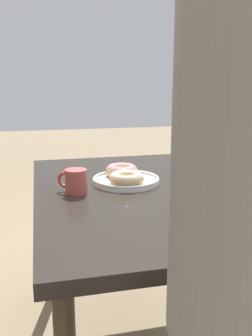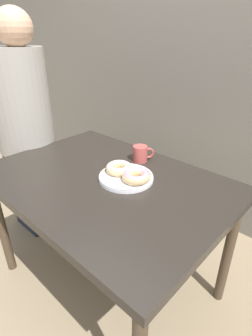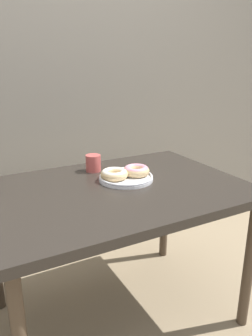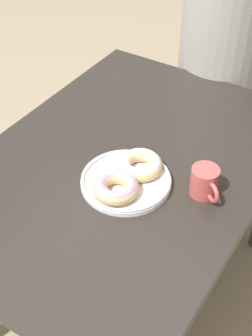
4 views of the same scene
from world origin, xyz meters
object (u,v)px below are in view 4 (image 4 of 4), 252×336
Objects in this scene: dining_table at (124,178)px; person_figure at (226,39)px; coffee_mug at (204,182)px; donut_plate at (127,178)px.

dining_table is 0.80× the size of person_figure.
coffee_mug is at bearing 88.88° from dining_table.
donut_plate is 2.51× the size of coffee_mug.
coffee_mug is (-0.08, 0.20, 0.02)m from donut_plate.
donut_plate is at bearing 37.16° from dining_table.
donut_plate is 0.18× the size of person_figure.
coffee_mug is at bearing 19.23° from person_figure.
dining_table is at bearing -142.84° from donut_plate.
donut_plate is at bearing 4.51° from person_figure.
dining_table is 0.77m from person_figure.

